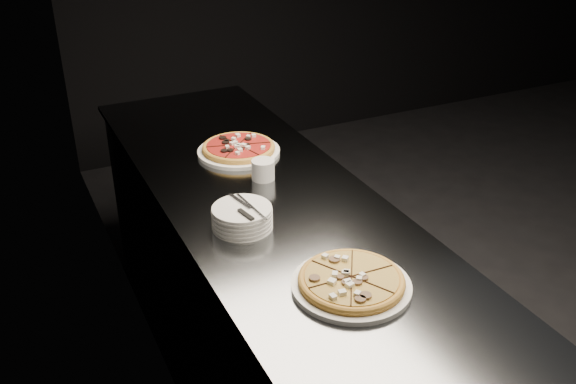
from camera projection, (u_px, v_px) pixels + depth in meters
name	position (u px, v px, depth m)	size (l,w,h in m)	color
wall_left	(155.00, 83.00, 1.95)	(0.02, 5.00, 2.80)	black
counter	(270.00, 299.00, 2.53)	(0.74, 2.44, 0.92)	slate
pizza_mushroom	(351.00, 282.00, 1.82)	(0.34, 0.34, 0.04)	white
pizza_tomato	(239.00, 149.00, 2.64)	(0.37, 0.37, 0.04)	white
plate_stack	(242.00, 217.00, 2.11)	(0.20, 0.20, 0.07)	white
cutlery	(246.00, 208.00, 2.08)	(0.07, 0.21, 0.01)	silver
ramekin	(263.00, 169.00, 2.42)	(0.09, 0.09, 0.08)	silver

